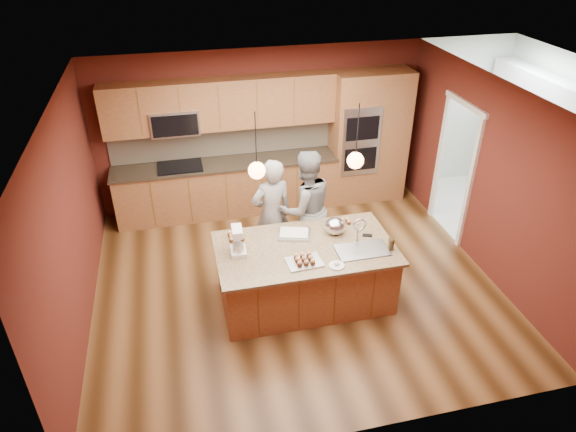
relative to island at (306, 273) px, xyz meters
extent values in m
plane|color=#412610|center=(-0.06, 0.38, -0.43)|extent=(5.50, 5.50, 0.00)
plane|color=silver|center=(-0.06, 0.38, 2.27)|extent=(5.50, 5.50, 0.00)
plane|color=#551E16|center=(-0.06, 2.88, 0.92)|extent=(5.50, 0.00, 5.50)
plane|color=#551E16|center=(-0.06, -2.12, 0.92)|extent=(5.50, 0.00, 5.50)
plane|color=#551E16|center=(-2.81, 0.38, 0.92)|extent=(0.00, 5.00, 5.00)
plane|color=#551E16|center=(2.69, 0.38, 0.92)|extent=(0.00, 5.00, 5.00)
cube|color=brown|center=(-0.71, 2.58, 0.02)|extent=(3.70, 0.60, 0.90)
cube|color=black|center=(-0.71, 2.57, 0.48)|extent=(3.74, 0.64, 0.04)
cube|color=#C5B696|center=(-0.71, 2.86, 0.79)|extent=(3.70, 0.03, 0.56)
cube|color=brown|center=(-0.71, 2.70, 1.47)|extent=(3.70, 0.36, 0.80)
cube|color=black|center=(-1.46, 2.56, 0.51)|extent=(0.72, 0.52, 0.03)
cube|color=#B3B6BB|center=(-1.46, 2.68, 1.25)|extent=(0.76, 0.40, 0.40)
cube|color=brown|center=(1.54, 2.58, 0.72)|extent=(0.80, 0.60, 2.30)
cube|color=#B3B6BB|center=(1.54, 2.28, 0.77)|extent=(0.66, 0.04, 1.20)
cube|color=brown|center=(2.19, 2.58, 0.72)|extent=(0.50, 0.60, 2.30)
plane|color=beige|center=(3.59, 1.58, -0.43)|extent=(2.60, 2.60, 0.00)
plane|color=beige|center=(4.49, 1.58, 0.92)|extent=(0.00, 2.70, 2.70)
cube|color=white|center=(4.29, 1.58, 1.52)|extent=(0.35, 2.40, 0.75)
cylinder|color=black|center=(-0.61, 0.00, 1.92)|extent=(0.01, 0.01, 0.70)
sphere|color=#FF9254|center=(-0.61, 0.00, 1.57)|extent=(0.20, 0.20, 0.20)
cylinder|color=black|center=(0.58, 0.00, 1.92)|extent=(0.01, 0.01, 0.70)
sphere|color=#FF9254|center=(0.58, 0.00, 1.57)|extent=(0.20, 0.20, 0.20)
cube|color=brown|center=(-0.02, 0.00, -0.03)|extent=(2.19, 1.19, 0.80)
cube|color=tan|center=(-0.02, 0.00, 0.39)|extent=(2.29, 1.29, 0.04)
cube|color=#B3B6BB|center=(0.67, -0.22, 0.33)|extent=(0.66, 0.38, 0.18)
imported|color=black|center=(-0.27, 0.90, 0.41)|extent=(0.69, 0.53, 1.69)
imported|color=slate|center=(0.22, 0.90, 0.45)|extent=(0.97, 0.83, 1.76)
cube|color=white|center=(-0.87, 0.07, 0.44)|extent=(0.20, 0.26, 0.06)
cube|color=white|center=(-0.87, 0.17, 0.59)|extent=(0.10, 0.08, 0.25)
cube|color=white|center=(-0.87, 0.09, 0.72)|extent=(0.14, 0.25, 0.10)
cylinder|color=silver|center=(-0.87, 0.03, 0.51)|extent=(0.14, 0.14, 0.13)
cube|color=silver|center=(-0.09, 0.31, 0.43)|extent=(0.49, 0.42, 0.03)
cube|color=white|center=(-0.09, 0.31, 0.45)|extent=(0.43, 0.35, 0.02)
cube|color=#B3B6BB|center=(-0.11, -0.31, 0.42)|extent=(0.45, 0.33, 0.02)
ellipsoid|color=silver|center=(0.45, 0.24, 0.52)|extent=(0.27, 0.27, 0.23)
cylinder|color=white|center=(0.25, -0.47, 0.42)|extent=(0.19, 0.19, 0.01)
cylinder|color=#322511|center=(1.03, -0.29, 0.49)|extent=(0.08, 0.08, 0.16)
cube|color=black|center=(0.85, 0.08, 0.42)|extent=(0.14, 0.11, 0.01)
cube|color=white|center=(4.16, 1.23, 0.03)|extent=(0.60, 0.62, 0.93)
cube|color=white|center=(4.13, 1.88, 0.03)|extent=(0.59, 0.61, 0.92)
camera|label=1|loc=(-1.46, -5.21, 4.15)|focal=32.00mm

